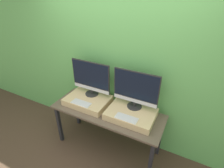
{
  "coord_description": "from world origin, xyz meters",
  "views": [
    {
      "loc": [
        0.99,
        -1.46,
        2.35
      ],
      "look_at": [
        0.0,
        0.46,
        1.11
      ],
      "focal_mm": 28.0,
      "sensor_mm": 36.0,
      "label": 1
    }
  ],
  "objects_px": {
    "keyboard_left": "(81,103)",
    "monitor_right": "(136,89)",
    "monitor_left": "(91,78)",
    "keyboard_right": "(126,118)"
  },
  "relations": [
    {
      "from": "keyboard_left",
      "to": "monitor_right",
      "type": "bearing_deg",
      "value": 21.78
    },
    {
      "from": "monitor_left",
      "to": "monitor_right",
      "type": "bearing_deg",
      "value": 0.0
    },
    {
      "from": "keyboard_left",
      "to": "monitor_right",
      "type": "relative_size",
      "value": 0.47
    },
    {
      "from": "keyboard_right",
      "to": "keyboard_left",
      "type": "bearing_deg",
      "value": 180.0
    },
    {
      "from": "monitor_left",
      "to": "keyboard_left",
      "type": "bearing_deg",
      "value": -90.0
    },
    {
      "from": "monitor_left",
      "to": "monitor_right",
      "type": "distance_m",
      "value": 0.72
    },
    {
      "from": "monitor_right",
      "to": "keyboard_right",
      "type": "bearing_deg",
      "value": -90.0
    },
    {
      "from": "keyboard_left",
      "to": "keyboard_right",
      "type": "relative_size",
      "value": 1.0
    },
    {
      "from": "keyboard_left",
      "to": "monitor_right",
      "type": "distance_m",
      "value": 0.82
    },
    {
      "from": "monitor_right",
      "to": "keyboard_right",
      "type": "distance_m",
      "value": 0.4
    }
  ]
}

